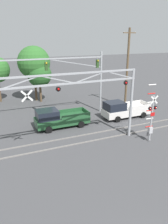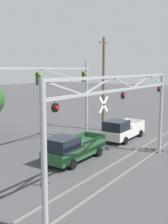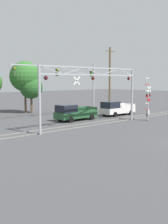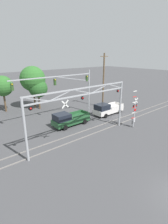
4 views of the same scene
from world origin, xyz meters
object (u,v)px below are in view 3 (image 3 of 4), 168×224
Objects in this scene: traffic_signal_span at (75,79)px; background_tree_far_left_verge at (25,76)px; crossing_gantry at (93,85)px; background_tree_far_right_verge at (31,88)px; crossing_signal_mast at (148,104)px; utility_pole_right at (110,79)px; pickup_truck_following at (116,109)px; pickup_truck_lead at (74,113)px.

background_tree_far_left_verge is at bearing 108.78° from traffic_signal_span.
background_tree_far_right_verge is at bearing 83.28° from crossing_gantry.
background_tree_far_left_verge reaches higher than crossing_signal_mast.
crossing_signal_mast is at bearing -111.56° from utility_pole_right.
background_tree_far_right_verge reaches higher than pickup_truck_following.
pickup_truck_following is at bearing 26.10° from crossing_gantry.
traffic_signal_span is 1.71× the size of background_tree_far_left_verge.
background_tree_far_left_verge is 1.94m from background_tree_far_right_verge.
utility_pole_right reaches higher than traffic_signal_span.
traffic_signal_span is 1.33× the size of utility_pole_right.
background_tree_far_left_verge reaches higher than background_tree_far_right_verge.
traffic_signal_span is 8.72m from background_tree_far_left_verge.
traffic_signal_span reaches higher than crossing_gantry.
pickup_truck_following is 6.16m from utility_pole_right.
pickup_truck_lead is (1.30, 4.63, -3.47)m from crossing_gantry.
crossing_gantry is 15.00m from background_tree_far_right_verge.
utility_pole_right reaches higher than pickup_truck_following.
utility_pole_right reaches higher than background_tree_far_right_verge.
crossing_gantry is 15.88m from background_tree_far_left_verge.
background_tree_far_left_verge is (-7.76, 11.36, 4.57)m from pickup_truck_following.
utility_pole_right is (10.42, 3.43, 4.20)m from pickup_truck_lead.
pickup_truck_following is (7.74, -0.20, 0.00)m from pickup_truck_lead.
crossing_gantry is at bearing 168.07° from crossing_signal_mast.
crossing_gantry is 2.48× the size of background_tree_far_right_verge.
background_tree_far_right_verge reaches higher than pickup_truck_lead.
crossing_signal_mast reaches higher than pickup_truck_lead.
background_tree_far_left_verge is at bearing 124.34° from pickup_truck_following.
background_tree_far_right_verge reaches higher than crossing_signal_mast.
crossing_gantry is at bearing -153.90° from pickup_truck_following.
utility_pole_right is at bearing 34.51° from crossing_gantry.
background_tree_far_left_verge is at bearing 117.95° from background_tree_far_right_verge.
crossing_signal_mast is at bearing -69.28° from background_tree_far_left_verge.
pickup_truck_following is 0.56× the size of utility_pole_right.
utility_pole_right is 1.28× the size of background_tree_far_left_verge.
pickup_truck_lead is at bearing -133.62° from traffic_signal_span.
pickup_truck_lead is 11.74m from utility_pole_right.
utility_pole_right is at bearing 53.56° from pickup_truck_following.
background_tree_far_right_verge is (-6.12, 16.55, 1.81)m from crossing_signal_mast.
utility_pole_right is at bearing -34.42° from background_tree_far_right_verge.
traffic_signal_span is at bearing 147.86° from pickup_truck_following.
pickup_truck_following is at bearing 79.21° from crossing_signal_mast.
crossing_signal_mast is 18.98m from background_tree_far_left_verge.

